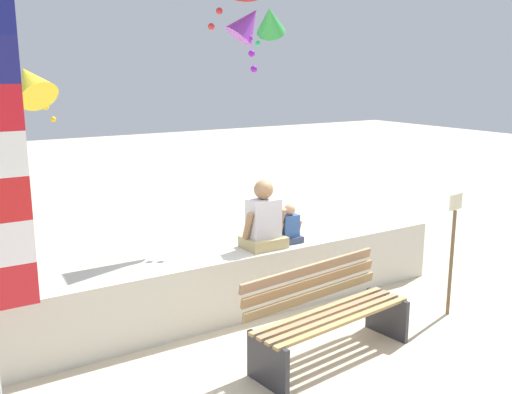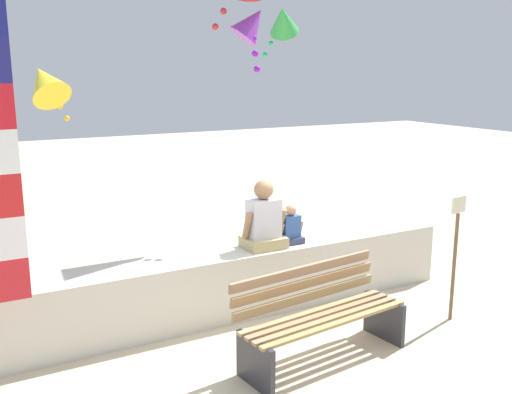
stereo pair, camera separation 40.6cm
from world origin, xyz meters
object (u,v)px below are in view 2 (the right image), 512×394
at_px(kite_green, 283,20).
at_px(sign_post, 455,249).
at_px(person_adult, 264,222).
at_px(person_child, 291,228).
at_px(kite_purple, 252,24).
at_px(kite_yellow, 45,82).
at_px(park_bench, 319,317).

distance_m(kite_green, sign_post, 4.86).
bearing_deg(person_adult, kite_green, 55.51).
xyz_separation_m(person_child, kite_green, (1.52, 2.75, 2.61)).
bearing_deg(kite_purple, kite_green, 50.32).
bearing_deg(sign_post, person_child, 136.03).
distance_m(person_adult, sign_post, 2.15).
bearing_deg(sign_post, kite_purple, 123.86).
bearing_deg(person_child, kite_purple, 95.45).
xyz_separation_m(person_adult, kite_yellow, (-1.75, 3.42, 1.52)).
height_order(person_adult, kite_purple, kite_purple).
height_order(person_child, kite_green, kite_green).
xyz_separation_m(kite_yellow, sign_post, (3.45, -4.70, -1.75)).
bearing_deg(kite_purple, sign_post, -56.14).
xyz_separation_m(person_adult, kite_purple, (0.29, 0.82, 2.24)).
bearing_deg(person_adult, kite_purple, 70.62).
bearing_deg(park_bench, person_adult, 85.11).
height_order(park_bench, kite_purple, kite_purple).
xyz_separation_m(park_bench, person_child, (0.48, 1.31, 0.51)).
height_order(kite_yellow, sign_post, kite_yellow).
bearing_deg(park_bench, sign_post, 0.70).
bearing_deg(kite_yellow, person_child, -58.23).
distance_m(person_child, kite_purple, 2.51).
bearing_deg(kite_green, person_child, -118.97).
bearing_deg(person_adult, person_child, 0.06).
height_order(park_bench, kite_green, kite_green).
height_order(person_adult, person_child, person_adult).
height_order(person_child, kite_purple, kite_purple).
height_order(park_bench, sign_post, sign_post).
relative_size(kite_yellow, sign_post, 0.69).
distance_m(kite_yellow, sign_post, 6.09).
xyz_separation_m(park_bench, person_adult, (0.11, 1.31, 0.63)).
xyz_separation_m(park_bench, kite_yellow, (-1.64, 4.73, 2.16)).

